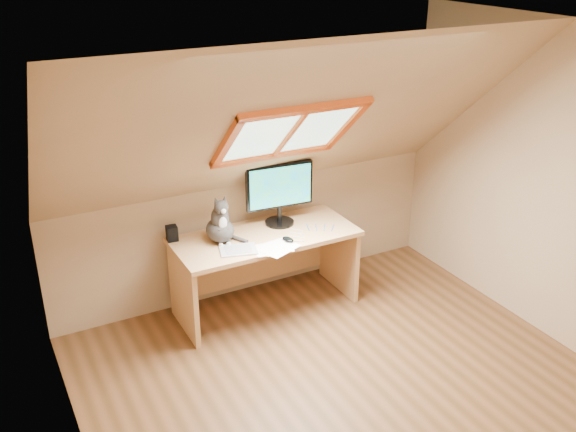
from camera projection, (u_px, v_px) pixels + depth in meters
ground at (361, 401)px, 4.36m from camera, size 3.50×3.50×0.00m
room_shell at (381, 213)px, 3.71m from camera, size 3.52×3.52×2.41m
desk at (262, 255)px, 5.32m from camera, size 1.50×0.65×0.68m
monitor at (280, 190)px, 5.25m from camera, size 0.58×0.24×0.53m
cat at (220, 225)px, 5.02m from camera, size 0.23×0.27×0.40m
desk_speaker at (172, 233)px, 5.06m from camera, size 0.09×0.09×0.12m
graphics_tablet at (238, 250)px, 4.92m from camera, size 0.32×0.27×0.01m
mouse at (288, 239)px, 5.06m from camera, size 0.09×0.12×0.03m
papers at (268, 250)px, 4.93m from camera, size 0.35×0.30×0.01m
cables at (311, 231)px, 5.24m from camera, size 0.51×0.26×0.01m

